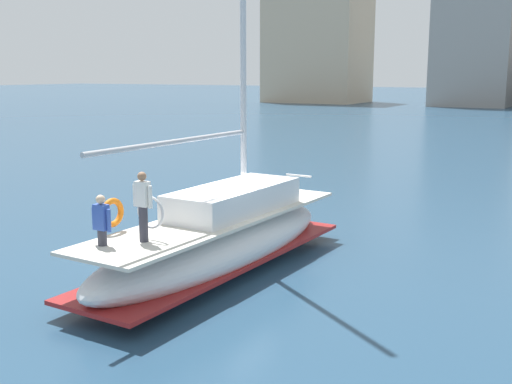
% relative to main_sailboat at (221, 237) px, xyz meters
% --- Properties ---
extents(ground_plane, '(400.00, 400.00, 0.00)m').
position_rel_main_sailboat_xyz_m(ground_plane, '(-0.25, 0.36, -0.91)').
color(ground_plane, navy).
extents(main_sailboat, '(2.87, 9.70, 13.47)m').
position_rel_main_sailboat_xyz_m(main_sailboat, '(0.00, 0.00, 0.00)').
color(main_sailboat, silver).
rests_on(main_sailboat, ground).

